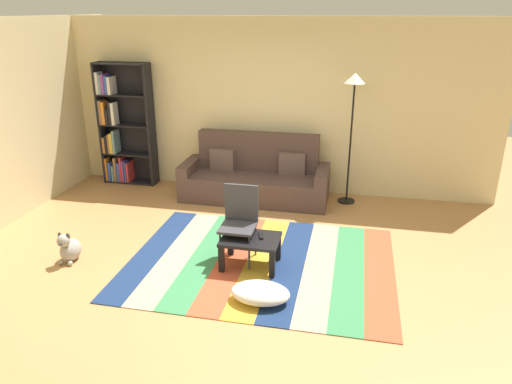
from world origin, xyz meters
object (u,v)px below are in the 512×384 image
pouf (260,293)px  coffee_table (251,243)px  couch (255,178)px  folding_chair (240,217)px  dog (69,248)px  tv_remote (261,236)px  bookshelf (121,129)px  standing_lamp (354,96)px

pouf → coffee_table: bearing=110.4°
couch → folding_chair: size_ratio=2.51×
folding_chair → pouf: bearing=-27.1°
dog → tv_remote: (2.23, 0.38, 0.21)m
bookshelf → pouf: (3.00, -3.08, -0.83)m
coffee_table → tv_remote: size_ratio=4.39×
bookshelf → dog: size_ratio=5.04×
folding_chair → tv_remote: bearing=14.5°
tv_remote → coffee_table: bearing=-169.9°
pouf → tv_remote: tv_remote is taller
standing_lamp → tv_remote: standing_lamp is taller
standing_lamp → tv_remote: (-0.91, -2.19, -1.26)m
dog → standing_lamp: (3.13, 2.57, 1.47)m
pouf → tv_remote: bearing=101.0°
coffee_table → standing_lamp: (1.02, 2.24, 1.34)m
pouf → tv_remote: size_ratio=4.02×
couch → dog: 2.98m
couch → folding_chair: couch is taller
coffee_table → standing_lamp: size_ratio=0.34×
couch → standing_lamp: size_ratio=1.16×
dog → folding_chair: size_ratio=0.44×
couch → dog: size_ratio=5.69×
coffee_table → tv_remote: tv_remote is taller
dog → tv_remote: 2.27m
coffee_table → couch: bearing=100.6°
coffee_table → tv_remote: (0.11, 0.05, 0.08)m
coffee_table → dog: 2.14m
dog → tv_remote: dog is taller
bookshelf → folding_chair: size_ratio=2.23×
pouf → standing_lamp: size_ratio=0.31×
standing_lamp → couch: bearing=-174.4°
folding_chair → dog: bearing=-129.2°
folding_chair → standing_lamp: bearing=97.0°
dog → standing_lamp: bearing=39.3°
standing_lamp → folding_chair: size_ratio=2.17×
couch → standing_lamp: standing_lamp is taller
coffee_table → pouf: bearing=-69.6°
bookshelf → tv_remote: size_ratio=13.37×
pouf → dog: size_ratio=1.52×
pouf → dog: 2.40m
standing_lamp → folding_chair: bearing=-119.7°
couch → standing_lamp: 1.92m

